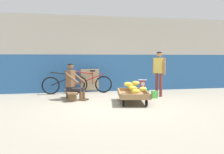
{
  "coord_description": "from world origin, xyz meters",
  "views": [
    {
      "loc": [
        -1.51,
        -6.5,
        1.34
      ],
      "look_at": [
        0.01,
        0.75,
        0.75
      ],
      "focal_mm": 40.02,
      "sensor_mm": 36.0,
      "label": 1
    }
  ],
  "objects_px": {
    "low_bench": "(71,93)",
    "bicycle_near_left": "(65,84)",
    "weighing_scale": "(142,84)",
    "plastic_crate": "(142,93)",
    "vendor_seated": "(73,82)",
    "sign_board": "(90,81)",
    "shopping_bag": "(154,95)",
    "bicycle_far_left": "(90,84)",
    "customer_adult": "(159,69)",
    "banana_cart": "(133,95)"
  },
  "relations": [
    {
      "from": "low_bench",
      "to": "bicycle_near_left",
      "type": "height_order",
      "value": "bicycle_near_left"
    },
    {
      "from": "weighing_scale",
      "to": "plastic_crate",
      "type": "bearing_deg",
      "value": 90.0
    },
    {
      "from": "vendor_seated",
      "to": "sign_board",
      "type": "height_order",
      "value": "vendor_seated"
    },
    {
      "from": "sign_board",
      "to": "shopping_bag",
      "type": "height_order",
      "value": "sign_board"
    },
    {
      "from": "weighing_scale",
      "to": "bicycle_far_left",
      "type": "distance_m",
      "value": 2.1
    },
    {
      "from": "vendor_seated",
      "to": "customer_adult",
      "type": "distance_m",
      "value": 2.92
    },
    {
      "from": "banana_cart",
      "to": "bicycle_far_left",
      "type": "distance_m",
      "value": 2.53
    },
    {
      "from": "customer_adult",
      "to": "shopping_bag",
      "type": "height_order",
      "value": "customer_adult"
    },
    {
      "from": "bicycle_far_left",
      "to": "customer_adult",
      "type": "xyz_separation_m",
      "value": [
        2.21,
        -1.32,
        0.6
      ]
    },
    {
      "from": "low_bench",
      "to": "weighing_scale",
      "type": "height_order",
      "value": "weighing_scale"
    },
    {
      "from": "weighing_scale",
      "to": "customer_adult",
      "type": "relative_size",
      "value": 0.2
    },
    {
      "from": "bicycle_far_left",
      "to": "shopping_bag",
      "type": "relative_size",
      "value": 6.89
    },
    {
      "from": "weighing_scale",
      "to": "customer_adult",
      "type": "bearing_deg",
      "value": 2.28
    },
    {
      "from": "low_bench",
      "to": "customer_adult",
      "type": "distance_m",
      "value": 3.06
    },
    {
      "from": "low_bench",
      "to": "bicycle_far_left",
      "type": "xyz_separation_m",
      "value": [
        0.76,
        1.33,
        0.15
      ]
    },
    {
      "from": "bicycle_near_left",
      "to": "bicycle_far_left",
      "type": "bearing_deg",
      "value": 3.18
    },
    {
      "from": "bicycle_near_left",
      "to": "bicycle_far_left",
      "type": "distance_m",
      "value": 0.92
    },
    {
      "from": "bicycle_near_left",
      "to": "bicycle_far_left",
      "type": "relative_size",
      "value": 1.0
    },
    {
      "from": "weighing_scale",
      "to": "sign_board",
      "type": "relative_size",
      "value": 0.34
    },
    {
      "from": "plastic_crate",
      "to": "sign_board",
      "type": "xyz_separation_m",
      "value": [
        -1.59,
        1.59,
        0.29
      ]
    },
    {
      "from": "plastic_crate",
      "to": "sign_board",
      "type": "bearing_deg",
      "value": 134.9
    },
    {
      "from": "low_bench",
      "to": "sign_board",
      "type": "distance_m",
      "value": 1.78
    },
    {
      "from": "weighing_scale",
      "to": "bicycle_near_left",
      "type": "bearing_deg",
      "value": 152.96
    },
    {
      "from": "bicycle_near_left",
      "to": "plastic_crate",
      "type": "bearing_deg",
      "value": -27.02
    },
    {
      "from": "weighing_scale",
      "to": "vendor_seated",
      "type": "bearing_deg",
      "value": -179.25
    },
    {
      "from": "sign_board",
      "to": "customer_adult",
      "type": "xyz_separation_m",
      "value": [
        2.18,
        -1.57,
        0.51
      ]
    },
    {
      "from": "bicycle_near_left",
      "to": "weighing_scale",
      "type": "bearing_deg",
      "value": -27.04
    },
    {
      "from": "low_bench",
      "to": "banana_cart",
      "type": "bearing_deg",
      "value": -29.69
    },
    {
      "from": "banana_cart",
      "to": "plastic_crate",
      "type": "xyz_separation_m",
      "value": [
        0.62,
        0.98,
        -0.09
      ]
    },
    {
      "from": "vendor_seated",
      "to": "bicycle_near_left",
      "type": "distance_m",
      "value": 1.36
    },
    {
      "from": "banana_cart",
      "to": "weighing_scale",
      "type": "xyz_separation_m",
      "value": [
        0.62,
        0.98,
        0.21
      ]
    },
    {
      "from": "vendor_seated",
      "to": "bicycle_far_left",
      "type": "xyz_separation_m",
      "value": [
        0.69,
        1.37,
        -0.21
      ]
    },
    {
      "from": "low_bench",
      "to": "vendor_seated",
      "type": "bearing_deg",
      "value": -31.76
    },
    {
      "from": "low_bench",
      "to": "bicycle_near_left",
      "type": "xyz_separation_m",
      "value": [
        -0.16,
        1.28,
        0.15
      ]
    },
    {
      "from": "weighing_scale",
      "to": "bicycle_near_left",
      "type": "distance_m",
      "value": 2.85
    },
    {
      "from": "weighing_scale",
      "to": "bicycle_near_left",
      "type": "height_order",
      "value": "bicycle_near_left"
    },
    {
      "from": "banana_cart",
      "to": "bicycle_near_left",
      "type": "height_order",
      "value": "bicycle_near_left"
    },
    {
      "from": "vendor_seated",
      "to": "shopping_bag",
      "type": "relative_size",
      "value": 4.75
    },
    {
      "from": "vendor_seated",
      "to": "weighing_scale",
      "type": "height_order",
      "value": "vendor_seated"
    },
    {
      "from": "customer_adult",
      "to": "bicycle_far_left",
      "type": "bearing_deg",
      "value": 149.09
    },
    {
      "from": "sign_board",
      "to": "customer_adult",
      "type": "distance_m",
      "value": 2.73
    },
    {
      "from": "plastic_crate",
      "to": "bicycle_far_left",
      "type": "relative_size",
      "value": 0.22
    },
    {
      "from": "sign_board",
      "to": "vendor_seated",
      "type": "bearing_deg",
      "value": -113.82
    },
    {
      "from": "vendor_seated",
      "to": "banana_cart",
      "type": "bearing_deg",
      "value": -29.59
    },
    {
      "from": "bicycle_far_left",
      "to": "weighing_scale",
      "type": "bearing_deg",
      "value": -39.83
    },
    {
      "from": "vendor_seated",
      "to": "customer_adult",
      "type": "height_order",
      "value": "customer_adult"
    },
    {
      "from": "customer_adult",
      "to": "low_bench",
      "type": "bearing_deg",
      "value": -179.86
    },
    {
      "from": "bicycle_far_left",
      "to": "customer_adult",
      "type": "distance_m",
      "value": 2.64
    },
    {
      "from": "plastic_crate",
      "to": "customer_adult",
      "type": "distance_m",
      "value": 1.0
    },
    {
      "from": "sign_board",
      "to": "weighing_scale",
      "type": "bearing_deg",
      "value": -45.12
    }
  ]
}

